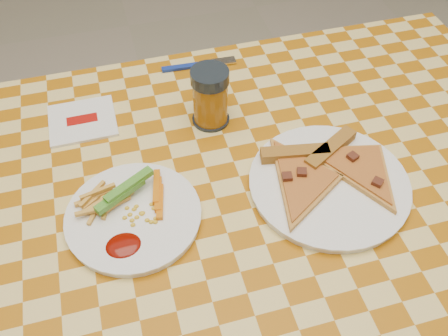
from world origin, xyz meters
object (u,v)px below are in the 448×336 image
at_px(plate_left, 134,217).
at_px(plate_right, 329,185).
at_px(table, 222,241).
at_px(drink_glass, 210,97).

xyz_separation_m(plate_left, plate_right, (0.32, -0.02, 0.00)).
xyz_separation_m(table, drink_glass, (0.04, 0.22, 0.13)).
bearing_deg(plate_left, table, -12.15).
relative_size(table, plate_left, 6.10).
bearing_deg(table, plate_right, 2.50).
relative_size(table, drink_glass, 11.26).
relative_size(plate_left, drink_glass, 1.85).
relative_size(table, plate_right, 4.90).
bearing_deg(plate_right, table, -177.50).
height_order(table, drink_glass, drink_glass).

